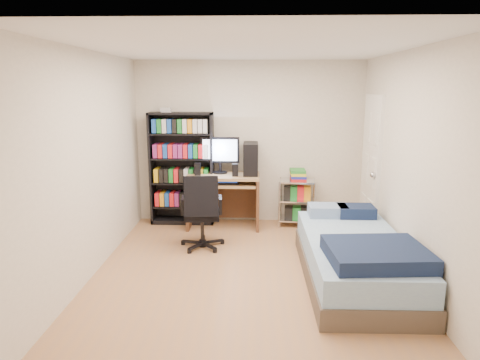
{
  "coord_description": "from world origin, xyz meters",
  "views": [
    {
      "loc": [
        0.06,
        -4.62,
        2.09
      ],
      "look_at": [
        -0.09,
        0.4,
        1.0
      ],
      "focal_mm": 32.0,
      "sensor_mm": 36.0,
      "label": 1
    }
  ],
  "objects_px": {
    "computer_desk": "(231,179)",
    "media_shelf": "(182,167)",
    "bed": "(356,257)",
    "office_chair": "(202,225)"
  },
  "relations": [
    {
      "from": "computer_desk",
      "to": "media_shelf",
      "type": "bearing_deg",
      "value": 171.11
    },
    {
      "from": "media_shelf",
      "to": "bed",
      "type": "bearing_deg",
      "value": -42.26
    },
    {
      "from": "media_shelf",
      "to": "computer_desk",
      "type": "distance_m",
      "value": 0.78
    },
    {
      "from": "computer_desk",
      "to": "office_chair",
      "type": "relative_size",
      "value": 1.35
    },
    {
      "from": "office_chair",
      "to": "bed",
      "type": "xyz_separation_m",
      "value": [
        1.8,
        -0.93,
        -0.05
      ]
    },
    {
      "from": "media_shelf",
      "to": "office_chair",
      "type": "height_order",
      "value": "media_shelf"
    },
    {
      "from": "media_shelf",
      "to": "bed",
      "type": "height_order",
      "value": "media_shelf"
    },
    {
      "from": "bed",
      "to": "media_shelf",
      "type": "bearing_deg",
      "value": 137.74
    },
    {
      "from": "media_shelf",
      "to": "bed",
      "type": "distance_m",
      "value": 3.08
    },
    {
      "from": "computer_desk",
      "to": "bed",
      "type": "height_order",
      "value": "computer_desk"
    }
  ]
}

